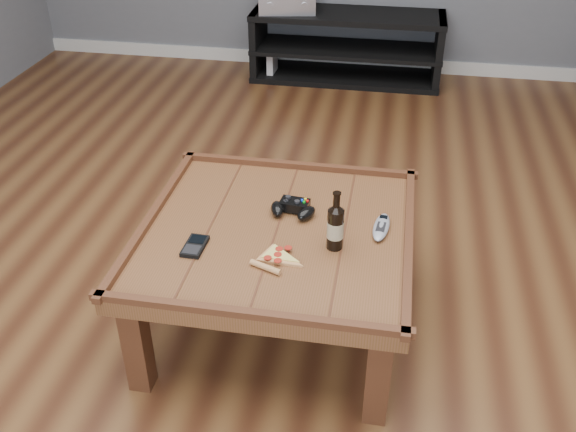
% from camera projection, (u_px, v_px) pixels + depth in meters
% --- Properties ---
extents(ground, '(6.00, 6.00, 0.00)m').
position_uv_depth(ground, '(278.00, 320.00, 2.63)').
color(ground, '#3F2012').
rests_on(ground, ground).
extents(baseboard, '(5.00, 0.02, 0.10)m').
position_uv_depth(baseboard, '(348.00, 62.00, 5.07)').
color(baseboard, silver).
rests_on(baseboard, ground).
extents(coffee_table, '(1.03, 1.03, 0.48)m').
position_uv_depth(coffee_table, '(277.00, 243.00, 2.42)').
color(coffee_table, '#563418').
rests_on(coffee_table, ground).
extents(media_console, '(1.40, 0.45, 0.50)m').
position_uv_depth(media_console, '(347.00, 47.00, 4.77)').
color(media_console, black).
rests_on(media_console, ground).
extents(beer_bottle, '(0.06, 0.06, 0.23)m').
position_uv_depth(beer_bottle, '(335.00, 226.00, 2.25)').
color(beer_bottle, black).
rests_on(beer_bottle, coffee_table).
extents(game_controller, '(0.20, 0.14, 0.05)m').
position_uv_depth(game_controller, '(293.00, 208.00, 2.47)').
color(game_controller, black).
rests_on(game_controller, coffee_table).
extents(pizza_slice, '(0.20, 0.24, 0.02)m').
position_uv_depth(pizza_slice, '(276.00, 258.00, 2.23)').
color(pizza_slice, tan).
rests_on(pizza_slice, coffee_table).
extents(smartphone, '(0.07, 0.13, 0.02)m').
position_uv_depth(smartphone, '(195.00, 246.00, 2.29)').
color(smartphone, black).
rests_on(smartphone, coffee_table).
extents(remote_control, '(0.08, 0.19, 0.03)m').
position_uv_depth(remote_control, '(381.00, 227.00, 2.38)').
color(remote_control, gray).
rests_on(remote_control, coffee_table).
extents(av_receiver, '(0.46, 0.40, 0.14)m').
position_uv_depth(av_receiver, '(287.00, 0.00, 4.65)').
color(av_receiver, black).
rests_on(av_receiver, media_console).
extents(game_console, '(0.11, 0.19, 0.24)m').
position_uv_depth(game_console, '(272.00, 63.00, 4.88)').
color(game_console, slate).
rests_on(game_console, ground).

